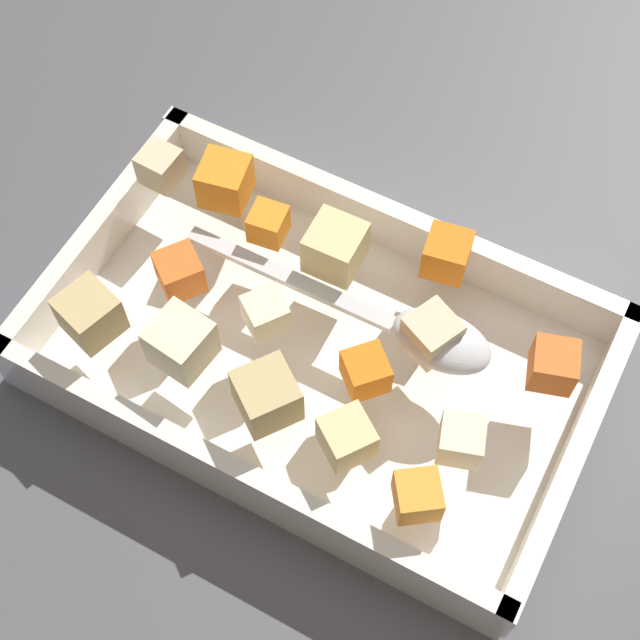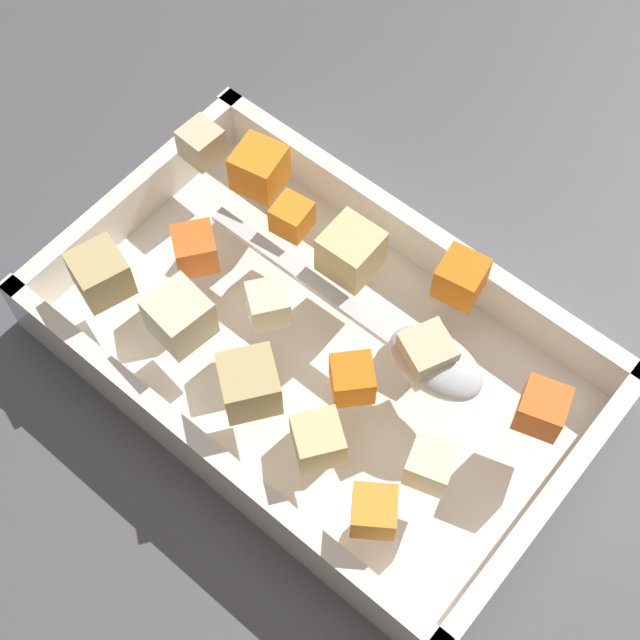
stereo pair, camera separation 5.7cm
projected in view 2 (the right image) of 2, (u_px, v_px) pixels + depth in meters
ground_plane at (305, 377)px, 0.62m from camera, size 4.00×4.00×0.00m
baking_dish at (320, 355)px, 0.61m from camera, size 0.35×0.21×0.05m
carrot_chunk_far_right at (542, 408)px, 0.54m from camera, size 0.03×0.03×0.03m
carrot_chunk_mid_right at (191, 253)px, 0.59m from camera, size 0.04×0.04×0.03m
carrot_chunk_center at (461, 278)px, 0.58m from camera, size 0.03×0.03×0.03m
carrot_chunk_near_right at (352, 379)px, 0.55m from camera, size 0.03×0.03×0.02m
carrot_chunk_corner_sw at (292, 217)px, 0.60m from camera, size 0.02×0.02×0.02m
carrot_chunk_heap_top at (374, 511)px, 0.51m from camera, size 0.03×0.03×0.02m
carrot_chunk_corner_nw at (259, 168)px, 0.62m from camera, size 0.04×0.04×0.03m
potato_chunk_front_center at (264, 308)px, 0.57m from camera, size 0.03×0.03×0.02m
potato_chunk_rim_edge at (250, 385)px, 0.54m from camera, size 0.05×0.05×0.03m
potato_chunk_heap_side at (351, 252)px, 0.58m from camera, size 0.03×0.03×0.03m
potato_chunk_far_left at (426, 354)px, 0.55m from camera, size 0.04×0.04×0.03m
potato_chunk_corner_se at (201, 143)px, 0.63m from camera, size 0.03×0.03×0.02m
potato_chunk_mid_left at (180, 317)px, 0.56m from camera, size 0.04×0.04×0.03m
potato_chunk_back_center at (431, 465)px, 0.52m from camera, size 0.03×0.03×0.02m
potato_chunk_near_spoon at (101, 274)px, 0.58m from camera, size 0.04×0.04×0.03m
potato_chunk_near_left at (318, 440)px, 0.53m from camera, size 0.04×0.04×0.03m
serving_spoon at (417, 351)px, 0.56m from camera, size 0.21×0.04×0.02m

